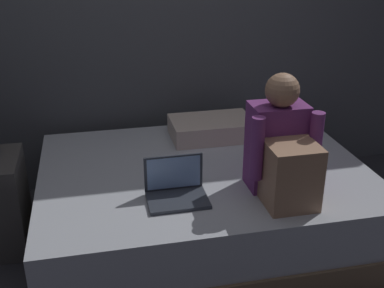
# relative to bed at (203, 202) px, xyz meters

# --- Properties ---
(ground_plane) EXTENTS (8.00, 8.00, 0.00)m
(ground_plane) POSITION_rel_bed_xyz_m (-0.20, -0.30, -0.24)
(ground_plane) COLOR #2D2D33
(wall_back) EXTENTS (5.60, 0.10, 2.70)m
(wall_back) POSITION_rel_bed_xyz_m (-0.20, 0.90, 1.11)
(wall_back) COLOR #4C4F54
(wall_back) RESTS_ON ground_plane
(bed) EXTENTS (2.00, 1.50, 0.48)m
(bed) POSITION_rel_bed_xyz_m (0.00, 0.00, 0.00)
(bed) COLOR #7A6047
(bed) RESTS_ON ground_plane
(person_sitting) EXTENTS (0.39, 0.44, 0.66)m
(person_sitting) POSITION_rel_bed_xyz_m (0.33, -0.39, 0.49)
(person_sitting) COLOR #75337A
(person_sitting) RESTS_ON bed
(laptop) EXTENTS (0.32, 0.23, 0.22)m
(laptop) POSITION_rel_bed_xyz_m (-0.23, -0.33, 0.30)
(laptop) COLOR #333842
(laptop) RESTS_ON bed
(pillow) EXTENTS (0.56, 0.36, 0.13)m
(pillow) POSITION_rel_bed_xyz_m (0.16, 0.45, 0.31)
(pillow) COLOR beige
(pillow) RESTS_ON bed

